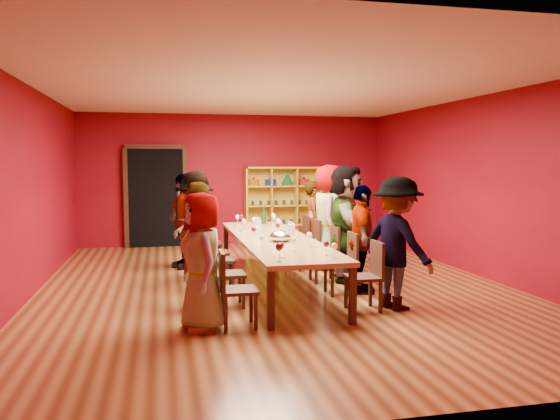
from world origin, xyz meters
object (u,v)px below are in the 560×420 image
at_px(person_left_1, 195,246).
at_px(chair_person_left_4, 206,240).
at_px(chair_person_left_3, 211,249).
at_px(chair_person_right_2, 328,251).
at_px(chair_person_right_4, 300,236).
at_px(spittoon_bowl, 280,236).
at_px(chair_person_left_0, 232,285).
at_px(person_right_3, 328,217).
at_px(chair_person_right_0, 369,272).
at_px(person_right_4, 313,221).
at_px(chair_person_left_2, 215,256).
at_px(person_left_2, 195,230).
at_px(shelving_unit, 295,201).
at_px(person_left_0, 202,261).
at_px(person_right_0, 397,243).
at_px(tasting_table, 274,241).
at_px(person_left_4, 184,221).
at_px(chair_person_right_3, 311,242).
at_px(chair_person_left_1, 223,270).
at_px(person_right_1, 362,239).
at_px(person_left_3, 195,228).
at_px(chair_person_right_1, 345,260).
at_px(wine_bottle, 264,217).
at_px(person_right_2, 346,223).

xyz_separation_m(person_left_1, chair_person_left_4, (0.36, 2.82, -0.33)).
height_order(chair_person_left_3, chair_person_right_2, same).
xyz_separation_m(chair_person_right_4, spittoon_bowl, (-0.91, -2.35, 0.33)).
distance_m(chair_person_left_3, chair_person_right_4, 2.18).
height_order(chair_person_left_0, person_right_3, person_right_3).
relative_size(chair_person_right_0, person_right_4, 0.58).
distance_m(chair_person_left_2, person_left_2, 0.50).
bearing_deg(chair_person_left_2, spittoon_bowl, -25.54).
relative_size(shelving_unit, person_left_2, 1.34).
bearing_deg(chair_person_right_4, chair_person_left_2, -133.62).
distance_m(person_left_0, chair_person_left_4, 3.78).
bearing_deg(person_right_0, person_left_1, 56.59).
bearing_deg(tasting_table, person_left_4, 126.21).
xyz_separation_m(chair_person_left_0, chair_person_right_4, (1.82, 3.91, 0.00)).
xyz_separation_m(tasting_table, chair_person_left_0, (-0.91, -1.98, -0.20)).
bearing_deg(tasting_table, chair_person_left_3, 141.47).
height_order(chair_person_right_2, chair_person_right_3, same).
bearing_deg(chair_person_left_2, chair_person_left_1, -90.00).
relative_size(person_right_1, chair_person_right_2, 1.77).
bearing_deg(chair_person_left_0, chair_person_left_4, 90.00).
relative_size(person_left_3, chair_person_right_2, 1.89).
bearing_deg(person_left_0, person_right_1, 107.60).
height_order(chair_person_right_1, chair_person_right_2, same).
height_order(person_right_3, spittoon_bowl, person_right_3).
height_order(chair_person_left_2, person_right_0, person_right_0).
bearing_deg(person_left_2, chair_person_left_1, 24.77).
bearing_deg(person_left_2, chair_person_left_4, 179.81).
distance_m(person_left_2, chair_person_right_3, 2.43).
bearing_deg(person_right_4, chair_person_right_4, 98.51).
distance_m(chair_person_left_1, chair_person_right_2, 2.17).
xyz_separation_m(chair_person_right_3, wine_bottle, (-0.72, 0.72, 0.38)).
bearing_deg(person_left_4, chair_person_right_2, 29.52).
relative_size(chair_person_left_0, wine_bottle, 2.66).
height_order(person_right_1, person_right_4, person_right_1).
height_order(chair_person_left_4, person_right_3, person_right_3).
relative_size(chair_person_left_1, spittoon_bowl, 2.78).
distance_m(shelving_unit, chair_person_right_4, 2.49).
xyz_separation_m(chair_person_right_2, wine_bottle, (-0.72, 1.74, 0.38)).
xyz_separation_m(person_left_4, chair_person_right_3, (2.21, -0.63, -0.36)).
relative_size(person_left_0, person_left_4, 0.92).
bearing_deg(person_right_4, shelving_unit, 2.95).
xyz_separation_m(chair_person_left_3, person_right_0, (2.20, -2.34, 0.36)).
height_order(chair_person_left_3, chair_person_left_4, same).
relative_size(chair_person_left_3, person_left_3, 0.53).
height_order(person_left_4, chair_person_right_0, person_left_4).
height_order(chair_person_right_1, chair_person_right_4, same).
bearing_deg(person_right_3, person_right_2, -164.80).
height_order(chair_person_right_2, person_right_4, person_right_4).
relative_size(chair_person_left_2, chair_person_left_4, 1.00).
bearing_deg(chair_person_right_0, person_right_1, 74.99).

